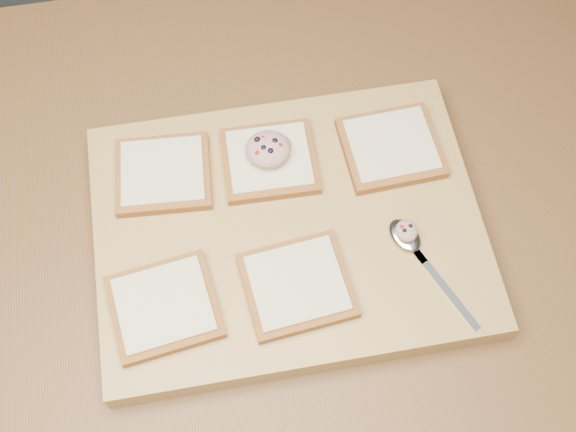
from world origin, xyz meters
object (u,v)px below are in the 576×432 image
(tuna_salad_dollop, at_px, (268,149))
(cutting_board, at_px, (288,230))
(spoon, at_px, (411,243))
(bread_far_center, at_px, (269,160))

(tuna_salad_dollop, bearing_deg, cutting_board, -83.99)
(spoon, bearing_deg, tuna_salad_dollop, 135.94)
(tuna_salad_dollop, bearing_deg, bread_far_center, -77.47)
(bread_far_center, distance_m, spoon, 0.21)
(cutting_board, distance_m, tuna_salad_dollop, 0.11)
(cutting_board, relative_size, spoon, 2.98)
(bread_far_center, xyz_separation_m, tuna_salad_dollop, (-0.00, 0.00, 0.02))
(bread_far_center, height_order, tuna_salad_dollop, tuna_salad_dollop)
(spoon, bearing_deg, bread_far_center, 136.51)
(bread_far_center, xyz_separation_m, spoon, (0.15, -0.15, -0.00))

